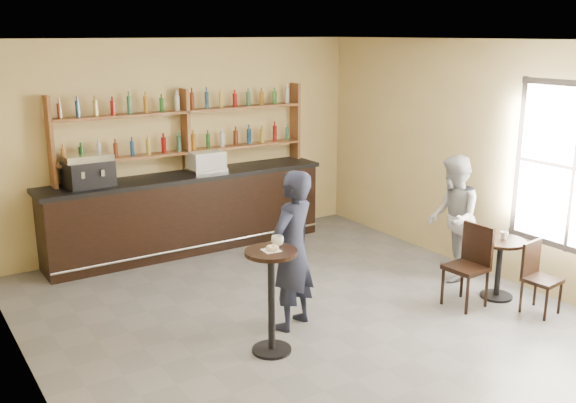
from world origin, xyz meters
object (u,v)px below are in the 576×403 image
pedestal_table (271,302)px  man_main (292,251)px  bar_counter (187,212)px  cafe_table (498,269)px  chair_west (466,267)px  chair_south (542,279)px  espresso_machine (88,170)px  patron_second (453,218)px  pastry_case (206,162)px

pedestal_table → man_main: bearing=37.4°
bar_counter → pedestal_table: bar_counter is taller
cafe_table → chair_west: bearing=174.8°
cafe_table → chair_south: chair_south is taller
cafe_table → chair_west: size_ratio=0.76×
chair_west → cafe_table: bearing=80.8°
chair_south → espresso_machine: bearing=125.4°
espresso_machine → chair_west: 5.20m
espresso_machine → man_main: size_ratio=0.35×
pedestal_table → man_main: size_ratio=0.62×
patron_second → pastry_case: bearing=-102.3°
espresso_machine → cafe_table: bearing=-51.2°
pastry_case → chair_west: 4.22m
pedestal_table → pastry_case: bearing=74.6°
espresso_machine → chair_south: espresso_machine is taller
bar_counter → chair_west: bar_counter is taller
bar_counter → espresso_machine: 1.67m
pastry_case → chair_south: pastry_case is taller
pedestal_table → cafe_table: 3.19m
chair_south → patron_second: patron_second is taller
pastry_case → chair_west: bearing=-66.3°
cafe_table → bar_counter: bearing=123.4°
pastry_case → cafe_table: pastry_case is taller
chair_west → chair_south: 0.89m
espresso_machine → pedestal_table: size_ratio=0.57×
espresso_machine → man_main: (1.34, -3.12, -0.51)m
chair_south → cafe_table: bearing=87.9°
man_main → chair_south: man_main is taller
pastry_case → cafe_table: bearing=-60.0°
pedestal_table → chair_south: bearing=-16.2°
espresso_machine → chair_south: (4.04, -4.45, -0.99)m
bar_counter → cafe_table: bar_counter is taller
man_main → chair_west: 2.24m
pastry_case → chair_south: 5.07m
chair_west → patron_second: (0.54, 0.76, 0.35)m
pedestal_table → patron_second: patron_second is taller
espresso_machine → pastry_case: (1.79, 0.00, -0.07)m
bar_counter → chair_south: (2.59, -4.45, -0.17)m
man_main → chair_south: 3.05m
pedestal_table → cafe_table: size_ratio=1.47×
bar_counter → patron_second: patron_second is taller
cafe_table → pastry_case: bearing=119.7°
bar_counter → pedestal_table: 3.57m
pedestal_table → man_main: (0.52, 0.39, 0.35)m
bar_counter → espresso_machine: size_ratio=6.94×
pastry_case → pedestal_table: 3.73m
cafe_table → chair_west: (-0.55, 0.05, 0.12)m
man_main → cafe_table: 2.80m
espresso_machine → chair_south: size_ratio=0.74×
pastry_case → cafe_table: size_ratio=0.69×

